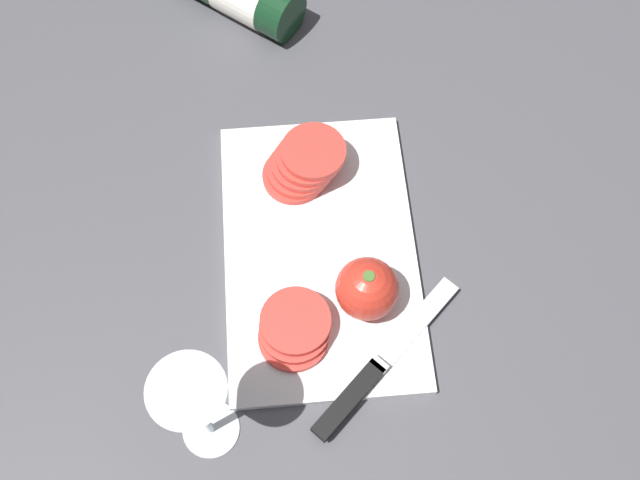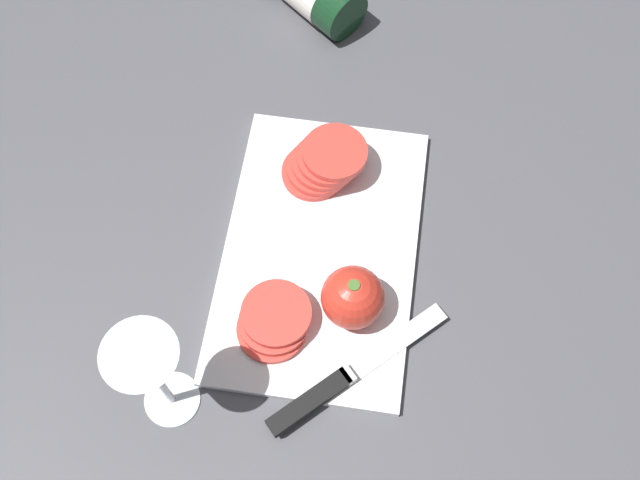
{
  "view_description": "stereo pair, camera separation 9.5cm",
  "coord_description": "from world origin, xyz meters",
  "px_view_note": "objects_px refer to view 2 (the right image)",
  "views": [
    {
      "loc": [
        0.43,
        -0.05,
        0.9
      ],
      "look_at": [
        0.02,
        -0.02,
        0.04
      ],
      "focal_mm": 42.0,
      "sensor_mm": 36.0,
      "label": 1
    },
    {
      "loc": [
        0.42,
        0.04,
        0.9
      ],
      "look_at": [
        0.02,
        -0.02,
        0.04
      ],
      "focal_mm": 42.0,
      "sensor_mm": 36.0,
      "label": 2
    }
  ],
  "objects_px": {
    "wine_glass": "(150,370)",
    "tomato_slice_stack_near": "(324,162)",
    "whole_tomato": "(353,297)",
    "knife": "(326,390)",
    "tomato_slice_stack_far": "(274,321)"
  },
  "relations": [
    {
      "from": "wine_glass",
      "to": "tomato_slice_stack_near",
      "type": "relative_size",
      "value": 1.63
    },
    {
      "from": "whole_tomato",
      "to": "knife",
      "type": "xyz_separation_m",
      "value": [
        0.11,
        -0.02,
        -0.03
      ]
    },
    {
      "from": "wine_glass",
      "to": "knife",
      "type": "bearing_deg",
      "value": 100.57
    },
    {
      "from": "tomato_slice_stack_far",
      "to": "tomato_slice_stack_near",
      "type": "bearing_deg",
      "value": 172.93
    },
    {
      "from": "tomato_slice_stack_near",
      "to": "tomato_slice_stack_far",
      "type": "distance_m",
      "value": 0.23
    },
    {
      "from": "whole_tomato",
      "to": "knife",
      "type": "distance_m",
      "value": 0.12
    },
    {
      "from": "knife",
      "to": "tomato_slice_stack_near",
      "type": "relative_size",
      "value": 1.77
    },
    {
      "from": "knife",
      "to": "tomato_slice_stack_near",
      "type": "xyz_separation_m",
      "value": [
        -0.3,
        -0.05,
        0.02
      ]
    },
    {
      "from": "tomato_slice_stack_far",
      "to": "wine_glass",
      "type": "bearing_deg",
      "value": -45.06
    },
    {
      "from": "knife",
      "to": "tomato_slice_stack_near",
      "type": "bearing_deg",
      "value": 55.1
    },
    {
      "from": "wine_glass",
      "to": "tomato_slice_stack_near",
      "type": "distance_m",
      "value": 0.38
    },
    {
      "from": "wine_glass",
      "to": "whole_tomato",
      "type": "height_order",
      "value": "wine_glass"
    },
    {
      "from": "whole_tomato",
      "to": "tomato_slice_stack_near",
      "type": "xyz_separation_m",
      "value": [
        -0.19,
        -0.06,
        -0.01
      ]
    },
    {
      "from": "whole_tomato",
      "to": "tomato_slice_stack_far",
      "type": "relative_size",
      "value": 0.78
    },
    {
      "from": "knife",
      "to": "tomato_slice_stack_near",
      "type": "distance_m",
      "value": 0.31
    }
  ]
}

